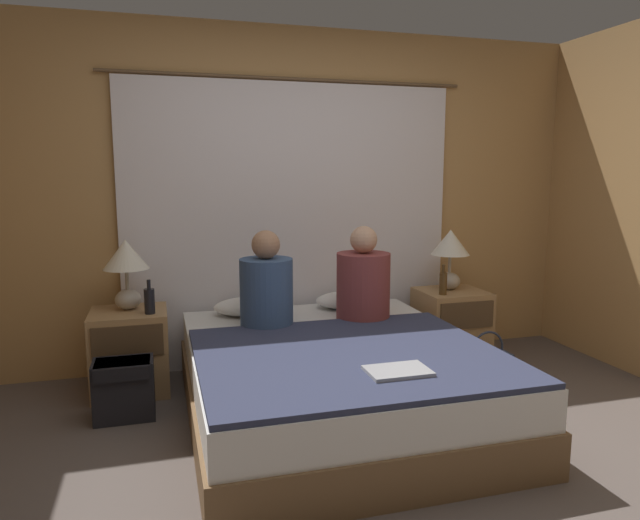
% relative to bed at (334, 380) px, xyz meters
% --- Properties ---
extents(ground_plane, '(16.00, 16.00, 0.00)m').
position_rel_bed_xyz_m(ground_plane, '(0.00, -0.76, -0.22)').
color(ground_plane, '#564C47').
extents(wall_back, '(4.70, 0.06, 2.50)m').
position_rel_bed_xyz_m(wall_back, '(0.00, 1.13, 1.03)').
color(wall_back, tan).
rests_on(wall_back, ground_plane).
extents(curtain_panel, '(2.68, 0.02, 2.13)m').
position_rel_bed_xyz_m(curtain_panel, '(0.00, 1.07, 0.84)').
color(curtain_panel, white).
rests_on(curtain_panel, ground_plane).
extents(bed, '(1.69, 2.04, 0.45)m').
position_rel_bed_xyz_m(bed, '(0.00, 0.00, 0.00)').
color(bed, brown).
rests_on(bed, ground_plane).
extents(nightstand_left, '(0.49, 0.47, 0.55)m').
position_rel_bed_xyz_m(nightstand_left, '(-1.18, 0.75, 0.05)').
color(nightstand_left, '#A87F51').
rests_on(nightstand_left, ground_plane).
extents(nightstand_right, '(0.49, 0.47, 0.55)m').
position_rel_bed_xyz_m(nightstand_right, '(1.18, 0.75, 0.05)').
color(nightstand_right, '#A87F51').
rests_on(nightstand_right, ground_plane).
extents(lamp_left, '(0.30, 0.30, 0.47)m').
position_rel_bed_xyz_m(lamp_left, '(-1.18, 0.80, 0.64)').
color(lamp_left, '#B2A899').
rests_on(lamp_left, nightstand_left).
extents(lamp_right, '(0.30, 0.30, 0.47)m').
position_rel_bed_xyz_m(lamp_right, '(1.18, 0.80, 0.64)').
color(lamp_right, '#B2A899').
rests_on(lamp_right, nightstand_right).
extents(pillow_left, '(0.51, 0.33, 0.12)m').
position_rel_bed_xyz_m(pillow_left, '(-0.37, 0.81, 0.29)').
color(pillow_left, white).
rests_on(pillow_left, bed).
extents(pillow_right, '(0.51, 0.33, 0.12)m').
position_rel_bed_xyz_m(pillow_right, '(0.37, 0.81, 0.29)').
color(pillow_right, white).
rests_on(pillow_right, bed).
extents(blanket_on_bed, '(1.63, 1.40, 0.03)m').
position_rel_bed_xyz_m(blanket_on_bed, '(0.00, -0.29, 0.24)').
color(blanket_on_bed, '#2D334C').
rests_on(blanket_on_bed, bed).
extents(person_left_in_bed, '(0.34, 0.34, 0.63)m').
position_rel_bed_xyz_m(person_left_in_bed, '(-0.32, 0.45, 0.49)').
color(person_left_in_bed, '#38517A').
rests_on(person_left_in_bed, bed).
extents(person_right_in_bed, '(0.36, 0.36, 0.64)m').
position_rel_bed_xyz_m(person_right_in_bed, '(0.34, 0.45, 0.49)').
color(person_right_in_bed, brown).
rests_on(person_right_in_bed, bed).
extents(beer_bottle_on_left_stand, '(0.07, 0.07, 0.22)m').
position_rel_bed_xyz_m(beer_bottle_on_left_stand, '(-1.05, 0.64, 0.41)').
color(beer_bottle_on_left_stand, black).
rests_on(beer_bottle_on_left_stand, nightstand_left).
extents(beer_bottle_on_right_stand, '(0.06, 0.06, 0.22)m').
position_rel_bed_xyz_m(beer_bottle_on_right_stand, '(1.05, 0.64, 0.41)').
color(beer_bottle_on_right_stand, '#513819').
rests_on(beer_bottle_on_right_stand, nightstand_right).
extents(laptop_on_bed, '(0.31, 0.21, 0.02)m').
position_rel_bed_xyz_m(laptop_on_bed, '(0.12, -0.65, 0.27)').
color(laptop_on_bed, '#9EA0A5').
rests_on(laptop_on_bed, blanket_on_bed).
extents(backpack_on_floor, '(0.35, 0.25, 0.35)m').
position_rel_bed_xyz_m(backpack_on_floor, '(-1.21, 0.31, -0.02)').
color(backpack_on_floor, black).
rests_on(backpack_on_floor, ground_plane).
extents(handbag_on_floor, '(0.33, 0.16, 0.35)m').
position_rel_bed_xyz_m(handbag_on_floor, '(1.23, 0.30, -0.12)').
color(handbag_on_floor, '#333D56').
rests_on(handbag_on_floor, ground_plane).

